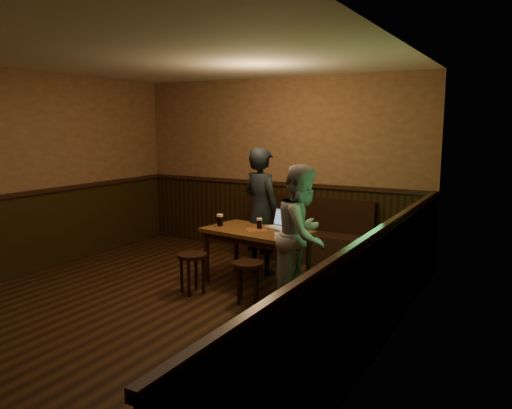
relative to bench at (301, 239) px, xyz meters
The scene contains 12 objects.
room 2.74m from the bench, 102.28° to the right, with size 5.04×6.04×2.84m.
bench is the anchor object (origin of this frame).
pub_table 1.45m from the bench, 90.00° to the right, with size 1.45×0.95×0.73m.
stool_left 2.18m from the bench, 103.84° to the right, with size 0.46×0.46×0.50m.
stool_right 2.08m from the bench, 83.31° to the right, with size 0.47×0.47×0.48m.
pint_left 1.65m from the bench, 109.51° to the right, with size 0.11×0.11×0.17m.
pint_mid 1.45m from the bench, 89.62° to the right, with size 0.09×0.09×0.14m.
pint_right 1.66m from the bench, 71.65° to the right, with size 0.11×0.11×0.17m.
laptop 1.29m from the bench, 79.27° to the right, with size 0.40×0.36×0.24m.
menu 1.83m from the bench, 72.81° to the right, with size 0.22×0.15×0.00m, color silver.
person_suit 1.10m from the bench, 102.38° to the right, with size 0.64×0.42×1.77m, color black.
person_grey 2.01m from the bench, 65.75° to the right, with size 0.79×0.62×1.63m, color gray.
Camera 1 is at (3.61, -4.17, 2.07)m, focal length 35.00 mm.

